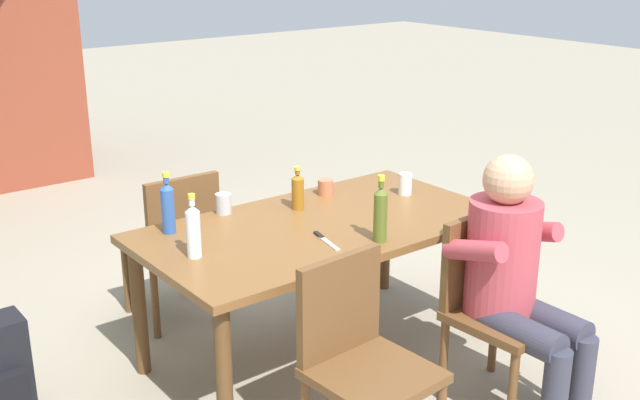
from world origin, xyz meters
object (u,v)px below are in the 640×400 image
(chair_near_left, at_px, (359,354))
(bottle_clear, at_px, (193,230))
(bottle_olive, at_px, (380,213))
(cup_terracotta, at_px, (326,187))
(cup_white, at_px, (405,184))
(table_knife, at_px, (325,239))
(bottle_amber, at_px, (298,191))
(chair_near_right, at_px, (492,300))
(person_in_white_shirt, at_px, (515,274))
(chair_far_left, at_px, (175,240))
(dining_table, at_px, (320,238))
(cup_steel, at_px, (223,204))
(bottle_blue, at_px, (168,207))

(chair_near_left, bearing_deg, bottle_clear, 110.69)
(bottle_olive, height_order, cup_terracotta, bottle_olive)
(chair_near_left, height_order, cup_white, chair_near_left)
(bottle_clear, xyz_separation_m, table_knife, (0.57, -0.19, -0.12))
(bottle_amber, height_order, table_knife, bottle_amber)
(bottle_clear, relative_size, cup_terracotta, 3.46)
(chair_near_right, bearing_deg, person_in_white_shirt, -87.34)
(bottle_olive, height_order, table_knife, bottle_olive)
(chair_far_left, bearing_deg, dining_table, -62.81)
(cup_steel, bearing_deg, dining_table, -54.25)
(dining_table, height_order, bottle_blue, bottle_blue)
(bottle_blue, bearing_deg, cup_steel, 12.50)
(person_in_white_shirt, relative_size, bottle_clear, 4.04)
(chair_far_left, distance_m, cup_terracotta, 0.87)
(bottle_blue, distance_m, table_knife, 0.76)
(bottle_amber, bearing_deg, chair_near_right, -70.88)
(dining_table, distance_m, cup_steel, 0.53)
(chair_near_right, height_order, table_knife, chair_near_right)
(chair_near_right, bearing_deg, bottle_olive, 126.98)
(dining_table, height_order, bottle_amber, bottle_amber)
(bottle_olive, xyz_separation_m, cup_white, (0.57, 0.43, -0.08))
(bottle_amber, distance_m, bottle_blue, 0.69)
(chair_far_left, height_order, person_in_white_shirt, person_in_white_shirt)
(chair_near_left, distance_m, bottle_amber, 1.16)
(person_in_white_shirt, relative_size, bottle_blue, 3.94)
(cup_white, bearing_deg, bottle_amber, 164.80)
(bottle_clear, distance_m, table_knife, 0.62)
(bottle_blue, height_order, cup_white, bottle_blue)
(chair_near_left, height_order, bottle_clear, bottle_clear)
(chair_far_left, distance_m, table_knife, 1.04)
(dining_table, height_order, cup_terracotta, cup_terracotta)
(chair_far_left, height_order, table_knife, chair_far_left)
(chair_near_right, bearing_deg, dining_table, 116.79)
(dining_table, relative_size, table_knife, 7.39)
(cup_terracotta, bearing_deg, chair_far_left, 147.74)
(bottle_blue, height_order, bottle_olive, bottle_olive)
(cup_terracotta, height_order, cup_white, cup_white)
(dining_table, distance_m, chair_far_left, 0.89)
(chair_near_right, xyz_separation_m, bottle_amber, (-0.35, 1.02, 0.33))
(cup_white, bearing_deg, chair_near_left, -140.84)
(dining_table, height_order, table_knife, table_knife)
(chair_near_left, height_order, cup_steel, chair_near_left)
(cup_terracotta, bearing_deg, chair_near_left, -122.17)
(chair_near_right, height_order, chair_near_left, same)
(person_in_white_shirt, bearing_deg, chair_far_left, 115.59)
(chair_far_left, xyz_separation_m, cup_white, (1.04, -0.70, 0.29))
(chair_near_left, height_order, person_in_white_shirt, person_in_white_shirt)
(chair_near_right, distance_m, cup_terracotta, 1.15)
(chair_near_right, relative_size, table_knife, 3.64)
(chair_near_right, xyz_separation_m, chair_near_left, (-0.79, -0.00, 0.00))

